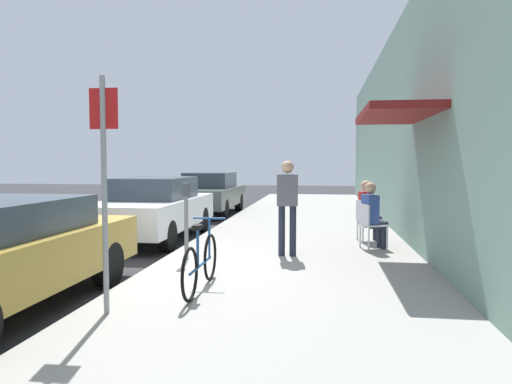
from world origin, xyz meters
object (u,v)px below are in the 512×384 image
at_px(parked_car_1, 154,208).
at_px(bicycle_0, 201,263).
at_px(cafe_chair_0, 370,223).
at_px(parking_meter, 186,215).
at_px(parked_car_2, 210,193).
at_px(seated_patron_1, 368,208).
at_px(cafe_chair_1, 365,217).
at_px(seated_patron_0, 373,213).
at_px(street_sign, 104,176).
at_px(pedestrian_standing, 287,200).

relative_size(parked_car_1, bicycle_0, 2.57).
bearing_deg(cafe_chair_0, parking_meter, -155.19).
xyz_separation_m(parked_car_2, cafe_chair_0, (4.77, -6.66, -0.12)).
distance_m(parked_car_1, parking_meter, 3.06).
height_order(parked_car_2, seated_patron_1, parked_car_2).
relative_size(parked_car_1, parking_meter, 3.33).
relative_size(parking_meter, cafe_chair_1, 1.52).
relative_size(parking_meter, seated_patron_0, 1.02).
bearing_deg(cafe_chair_1, street_sign, -121.43).
relative_size(parked_car_2, bicycle_0, 2.57).
bearing_deg(parking_meter, street_sign, -90.97).
bearing_deg(seated_patron_1, parked_car_1, 177.51).
distance_m(street_sign, seated_patron_1, 6.37).
relative_size(bicycle_0, cafe_chair_0, 1.97).
distance_m(parked_car_2, cafe_chair_0, 8.19).
distance_m(cafe_chair_1, seated_patron_1, 0.20).
bearing_deg(parked_car_2, street_sign, -82.30).
bearing_deg(seated_patron_0, cafe_chair_1, 93.76).
bearing_deg(parking_meter, parked_car_1, 120.45).
height_order(bicycle_0, seated_patron_0, seated_patron_0).
bearing_deg(bicycle_0, street_sign, -125.89).
xyz_separation_m(cafe_chair_1, pedestrian_standing, (-1.53, -1.84, 0.50)).
bearing_deg(parked_car_1, cafe_chair_1, -2.68).
distance_m(cafe_chair_0, seated_patron_0, 0.20).
xyz_separation_m(cafe_chair_1, seated_patron_1, (0.06, 0.01, 0.19)).
relative_size(bicycle_0, seated_patron_0, 1.33).
height_order(parked_car_1, cafe_chair_0, parked_car_1).
distance_m(parked_car_1, street_sign, 5.84).
relative_size(parked_car_2, street_sign, 1.69).
bearing_deg(parked_car_2, pedestrian_standing, -66.83).
bearing_deg(parking_meter, seated_patron_0, 24.72).
relative_size(seated_patron_0, pedestrian_standing, 0.76).
xyz_separation_m(street_sign, seated_patron_0, (3.33, 4.45, -0.82)).
distance_m(street_sign, pedestrian_standing, 3.96).
relative_size(seated_patron_0, seated_patron_1, 1.00).
xyz_separation_m(bicycle_0, seated_patron_1, (2.54, 4.28, 0.34)).
distance_m(parking_meter, street_sign, 3.04).
distance_m(parked_car_2, street_sign, 11.23).
height_order(street_sign, cafe_chair_1, street_sign).
distance_m(street_sign, cafe_chair_0, 5.60).
bearing_deg(seated_patron_1, seated_patron_0, -89.96).
distance_m(street_sign, cafe_chair_1, 6.36).
xyz_separation_m(cafe_chair_0, pedestrian_standing, (-1.53, -0.91, 0.50)).
height_order(cafe_chair_0, seated_patron_1, seated_patron_1).
xyz_separation_m(cafe_chair_0, seated_patron_1, (0.06, 0.94, 0.19)).
distance_m(bicycle_0, seated_patron_0, 4.23).
height_order(parking_meter, seated_patron_1, parking_meter).
xyz_separation_m(parking_meter, street_sign, (-0.05, -2.94, 0.75)).
distance_m(street_sign, bicycle_0, 1.77).
bearing_deg(pedestrian_standing, parked_car_1, 147.55).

